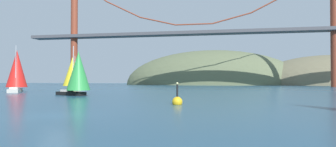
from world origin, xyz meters
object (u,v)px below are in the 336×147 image
(sailboat_yellow_sail, at_px, (73,72))
(sailboat_red_spinnaker, at_px, (17,70))
(channel_buoy, at_px, (177,101))
(sailboat_green_sail, at_px, (78,72))

(sailboat_yellow_sail, bearing_deg, sailboat_red_spinnaker, -105.35)
(sailboat_red_spinnaker, xyz_separation_m, channel_buoy, (39.40, -25.98, -4.33))
(sailboat_red_spinnaker, relative_size, channel_buoy, 3.75)
(sailboat_red_spinnaker, distance_m, channel_buoy, 47.39)
(sailboat_yellow_sail, height_order, channel_buoy, sailboat_yellow_sail)
(sailboat_red_spinnaker, xyz_separation_m, sailboat_yellow_sail, (4.40, 16.03, -0.11))
(sailboat_red_spinnaker, relative_size, sailboat_yellow_sail, 1.12)
(sailboat_red_spinnaker, height_order, channel_buoy, sailboat_red_spinnaker)
(sailboat_red_spinnaker, xyz_separation_m, sailboat_green_sail, (20.21, -11.26, -0.79))
(sailboat_yellow_sail, distance_m, channel_buoy, 54.85)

